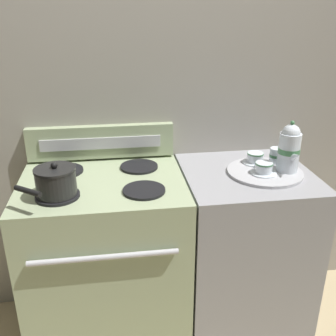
{
  "coord_description": "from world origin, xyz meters",
  "views": [
    {
      "loc": [
        -0.25,
        -1.66,
        1.63
      ],
      "look_at": [
        -0.02,
        -0.08,
        0.96
      ],
      "focal_mm": 42.0,
      "sensor_mm": 36.0,
      "label": 1
    }
  ],
  "objects_px": {
    "saucepan": "(55,182)",
    "serving_tray": "(265,172)",
    "stove": "(108,261)",
    "teapot": "(289,148)",
    "creamer_jug": "(276,155)",
    "teacup_left": "(264,168)",
    "teacup_right": "(255,158)"
  },
  "relations": [
    {
      "from": "serving_tray",
      "to": "teacup_right",
      "type": "relative_size",
      "value": 2.9
    },
    {
      "from": "teapot",
      "to": "teacup_left",
      "type": "relative_size",
      "value": 1.99
    },
    {
      "from": "teacup_left",
      "to": "saucepan",
      "type": "bearing_deg",
      "value": -174.84
    },
    {
      "from": "serving_tray",
      "to": "teacup_right",
      "type": "xyz_separation_m",
      "value": [
        -0.01,
        0.1,
        0.03
      ]
    },
    {
      "from": "stove",
      "to": "creamer_jug",
      "type": "xyz_separation_m",
      "value": [
        0.86,
        0.07,
        0.49
      ]
    },
    {
      "from": "saucepan",
      "to": "serving_tray",
      "type": "xyz_separation_m",
      "value": [
        0.96,
        0.12,
        -0.07
      ]
    },
    {
      "from": "teapot",
      "to": "teacup_left",
      "type": "bearing_deg",
      "value": -172.21
    },
    {
      "from": "stove",
      "to": "teacup_right",
      "type": "relative_size",
      "value": 7.25
    },
    {
      "from": "teacup_left",
      "to": "teacup_right",
      "type": "relative_size",
      "value": 1.0
    },
    {
      "from": "teapot",
      "to": "teacup_right",
      "type": "bearing_deg",
      "value": 134.86
    },
    {
      "from": "teapot",
      "to": "teacup_left",
      "type": "xyz_separation_m",
      "value": [
        -0.12,
        -0.02,
        -0.09
      ]
    },
    {
      "from": "stove",
      "to": "teacup_right",
      "type": "distance_m",
      "value": 0.9
    },
    {
      "from": "saucepan",
      "to": "teacup_right",
      "type": "height_order",
      "value": "saucepan"
    },
    {
      "from": "saucepan",
      "to": "teapot",
      "type": "height_order",
      "value": "teapot"
    },
    {
      "from": "stove",
      "to": "teacup_left",
      "type": "height_order",
      "value": "teacup_left"
    },
    {
      "from": "stove",
      "to": "teapot",
      "type": "height_order",
      "value": "teapot"
    },
    {
      "from": "stove",
      "to": "creamer_jug",
      "type": "relative_size",
      "value": 11.7
    },
    {
      "from": "teacup_left",
      "to": "serving_tray",
      "type": "bearing_deg",
      "value": 57.14
    },
    {
      "from": "teacup_left",
      "to": "creamer_jug",
      "type": "distance_m",
      "value": 0.17
    },
    {
      "from": "saucepan",
      "to": "creamer_jug",
      "type": "bearing_deg",
      "value": 11.23
    },
    {
      "from": "saucepan",
      "to": "stove",
      "type": "bearing_deg",
      "value": 36.77
    },
    {
      "from": "saucepan",
      "to": "teapot",
      "type": "xyz_separation_m",
      "value": [
        1.06,
        0.1,
        0.06
      ]
    },
    {
      "from": "stove",
      "to": "teapot",
      "type": "xyz_separation_m",
      "value": [
        0.88,
        -0.04,
        0.57
      ]
    },
    {
      "from": "serving_tray",
      "to": "teacup_left",
      "type": "xyz_separation_m",
      "value": [
        -0.02,
        -0.03,
        0.03
      ]
    },
    {
      "from": "teapot",
      "to": "teacup_right",
      "type": "height_order",
      "value": "teapot"
    },
    {
      "from": "teapot",
      "to": "teacup_left",
      "type": "height_order",
      "value": "teapot"
    },
    {
      "from": "serving_tray",
      "to": "teacup_right",
      "type": "height_order",
      "value": "teacup_right"
    },
    {
      "from": "teacup_right",
      "to": "creamer_jug",
      "type": "distance_m",
      "value": 0.1
    },
    {
      "from": "saucepan",
      "to": "creamer_jug",
      "type": "height_order",
      "value": "saucepan"
    },
    {
      "from": "stove",
      "to": "teapot",
      "type": "bearing_deg",
      "value": -2.35
    },
    {
      "from": "teapot",
      "to": "saucepan",
      "type": "bearing_deg",
      "value": -174.54
    },
    {
      "from": "serving_tray",
      "to": "stove",
      "type": "bearing_deg",
      "value": 178.42
    }
  ]
}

